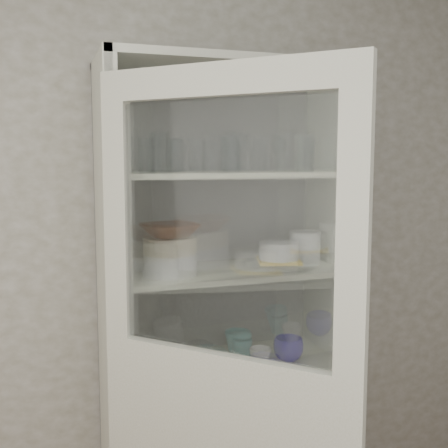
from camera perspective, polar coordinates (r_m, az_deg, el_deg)
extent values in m
cube|color=gray|center=(2.49, -6.03, -2.94)|extent=(3.60, 0.02, 2.60)
cube|color=beige|center=(2.29, -11.79, -10.37)|extent=(0.03, 0.45, 2.10)
cube|color=beige|center=(2.58, 10.37, -8.37)|extent=(0.03, 0.45, 2.10)
cube|color=slate|center=(2.58, -1.51, -8.26)|extent=(1.00, 0.03, 2.10)
cube|color=beige|center=(2.33, 0.00, 15.84)|extent=(1.00, 0.45, 0.03)
cube|color=white|center=(2.44, 0.12, -14.10)|extent=(0.94, 0.42, 0.02)
cube|color=white|center=(2.33, 0.12, -4.84)|extent=(0.94, 0.42, 0.02)
cube|color=white|center=(2.28, 0.12, 5.05)|extent=(0.94, 0.42, 0.02)
cube|color=beige|center=(1.73, -0.11, 14.54)|extent=(0.65, 0.68, 0.10)
cube|color=beige|center=(1.95, -10.71, 0.25)|extent=(0.09, 0.09, 0.80)
cube|color=beige|center=(1.58, 13.01, -1.27)|extent=(0.09, 0.09, 0.80)
cube|color=silver|center=(1.72, -0.11, -0.44)|extent=(0.51, 0.53, 0.78)
cylinder|color=silver|center=(2.08, -6.57, 7.23)|extent=(0.10, 0.10, 0.15)
cylinder|color=silver|center=(2.07, -7.85, 6.85)|extent=(0.07, 0.07, 0.12)
cylinder|color=silver|center=(2.15, 0.77, 7.07)|extent=(0.09, 0.09, 0.14)
cylinder|color=silver|center=(2.17, 0.58, 7.09)|extent=(0.08, 0.08, 0.14)
cylinder|color=silver|center=(2.18, 1.18, 7.30)|extent=(0.09, 0.09, 0.15)
cylinder|color=silver|center=(2.26, 8.24, 7.13)|extent=(0.09, 0.09, 0.15)
cylinder|color=silver|center=(2.29, 8.06, 7.09)|extent=(0.09, 0.09, 0.15)
cylinder|color=silver|center=(2.18, -10.17, 7.04)|extent=(0.09, 0.09, 0.14)
cylinder|color=silver|center=(2.29, -2.74, 6.96)|extent=(0.08, 0.08, 0.13)
cylinder|color=silver|center=(2.25, -4.84, 6.93)|extent=(0.07, 0.07, 0.13)
cylinder|color=white|center=(2.21, -5.49, -4.09)|extent=(0.21, 0.21, 0.08)
cylinder|color=white|center=(2.39, -7.99, -3.67)|extent=(0.20, 0.20, 0.06)
cylinder|color=beige|center=(2.20, -5.51, -2.18)|extent=(0.26, 0.26, 0.06)
imported|color=brown|center=(2.19, -5.53, -0.64)|extent=(0.26, 0.26, 0.05)
cylinder|color=silver|center=(2.39, 5.58, -4.08)|extent=(0.37, 0.37, 0.02)
cube|color=yellow|center=(2.39, 5.58, -3.73)|extent=(0.22, 0.22, 0.01)
cylinder|color=white|center=(2.38, 5.59, -2.72)|extent=(0.22, 0.22, 0.07)
cylinder|color=silver|center=(2.46, 8.20, -2.36)|extent=(0.14, 0.14, 0.14)
imported|color=#1511A4|center=(2.45, 6.56, -12.50)|extent=(0.14, 0.14, 0.10)
imported|color=teal|center=(2.51, 1.39, -11.96)|extent=(0.15, 0.15, 0.10)
imported|color=white|center=(2.37, 3.70, -13.41)|extent=(0.11, 0.11, 0.08)
cylinder|color=teal|center=(2.47, 1.87, -12.52)|extent=(0.08, 0.08, 0.08)
ellipsoid|color=teal|center=(2.45, 1.88, -11.40)|extent=(0.08, 0.08, 0.02)
cylinder|color=#BBBBBB|center=(2.30, -6.75, -14.63)|extent=(0.10, 0.10, 0.04)
cylinder|color=white|center=(2.34, -9.86, -13.07)|extent=(0.13, 0.13, 0.14)
cube|color=gray|center=(2.58, 1.08, -21.72)|extent=(0.21, 0.18, 0.05)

